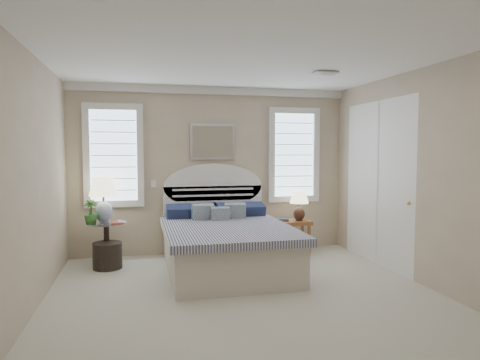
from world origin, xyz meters
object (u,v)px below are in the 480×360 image
side_table_left (107,239)px  lamp_right (299,202)px  nightstand_right (294,229)px  lamp_left (103,194)px  bed (225,242)px  floor_pot (107,255)px

side_table_left → lamp_right: (3.01, 0.06, 0.45)m
nightstand_right → lamp_right: bearing=-34.2°
lamp_left → side_table_left: bearing=-42.0°
bed → nightstand_right: 1.47m
nightstand_right → lamp_left: size_ratio=0.79×
floor_pot → lamp_right: size_ratio=0.81×
nightstand_right → bed: bearing=-152.0°
floor_pot → lamp_right: lamp_right is taller
bed → lamp_right: (1.36, 0.65, 0.45)m
lamp_right → nightstand_right: bearing=145.8°
bed → floor_pot: bearing=166.4°
bed → lamp_right: 1.58m
bed → floor_pot: 1.69m
nightstand_right → floor_pot: size_ratio=1.30×
side_table_left → lamp_left: 0.66m
nightstand_right → lamp_left: 3.06m
floor_pot → lamp_left: bearing=103.6°
side_table_left → nightstand_right: 2.95m
bed → side_table_left: bearing=160.3°
nightstand_right → floor_pot: 2.95m
side_table_left → floor_pot: size_ratio=1.54×
side_table_left → lamp_left: (-0.03, 0.03, 0.65)m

